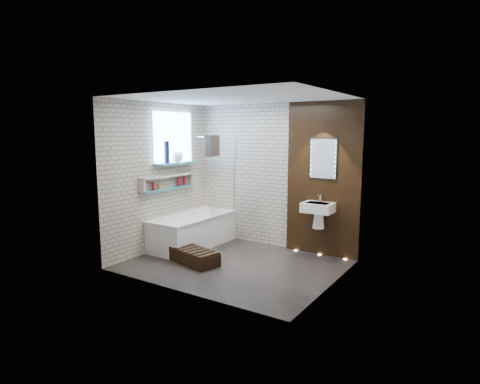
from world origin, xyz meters
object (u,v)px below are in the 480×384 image
Objects in this scene: bath_screen at (222,176)px; walnut_step at (194,257)px; led_mirror at (323,159)px; bathtub at (193,231)px; washbasin at (318,211)px.

walnut_step is at bearing -77.22° from bath_screen.
walnut_step is at bearing -135.33° from led_mirror.
led_mirror is 2.67m from walnut_step.
bathtub is at bearing 129.80° from walnut_step.
led_mirror reaches higher than bathtub.
bathtub is at bearing -160.22° from led_mirror.
bathtub is 2.68m from led_mirror.
bath_screen is 1.56× the size of walnut_step.
washbasin is 0.88m from led_mirror.
bathtub is at bearing -128.90° from bath_screen.
walnut_step is at bearing -50.20° from bathtub.
washbasin is at bearing 41.56° from walnut_step.
bath_screen is at bearing -169.34° from led_mirror.
bathtub is 2.49× the size of led_mirror.
bath_screen is 1.89m from led_mirror.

